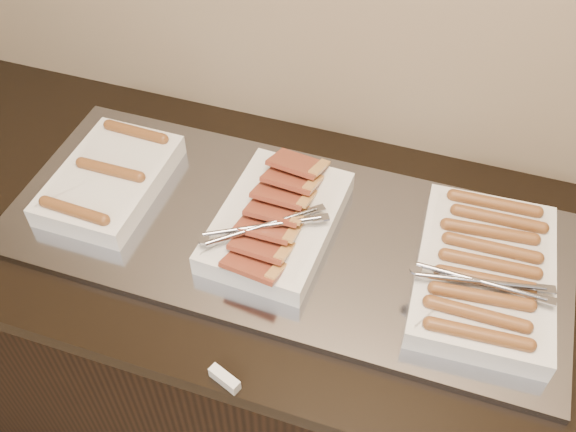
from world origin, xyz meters
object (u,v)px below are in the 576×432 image
object	(u,v)px
counter	(284,344)
dish_center	(276,220)
warming_tray	(283,233)
dish_right	(485,272)
dish_left	(110,179)

from	to	relation	value
counter	dish_center	distance (m)	0.50
counter	warming_tray	world-z (taller)	warming_tray
warming_tray	dish_right	world-z (taller)	dish_right
dish_center	dish_left	bearing A→B (deg)	-177.90
counter	dish_right	xyz separation A→B (m)	(0.42, -0.00, 0.50)
counter	dish_center	size ratio (longest dim) A/B	5.43
dish_left	dish_center	xyz separation A→B (m)	(0.40, -0.00, 0.01)
counter	dish_left	bearing A→B (deg)	180.00
counter	warming_tray	size ratio (longest dim) A/B	1.72
counter	dish_left	distance (m)	0.64
dish_left	dish_center	bearing A→B (deg)	-0.23
counter	warming_tray	bearing A→B (deg)	0.00
dish_center	dish_right	xyz separation A→B (m)	(0.43, 0.00, -0.00)
dish_left	dish_right	bearing A→B (deg)	0.16
warming_tray	dish_right	distance (m)	0.42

